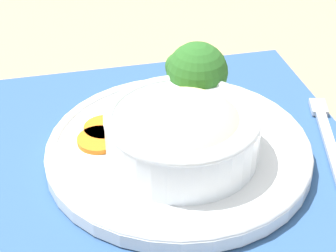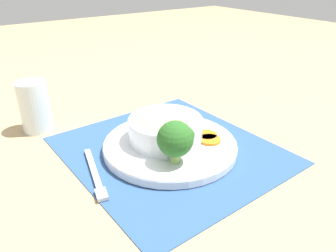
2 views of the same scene
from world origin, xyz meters
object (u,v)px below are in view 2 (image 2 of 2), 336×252
object	(u,v)px
bowl	(164,128)
broccoli_floret	(176,139)
water_glass	(35,109)
fork	(96,177)

from	to	relation	value
bowl	broccoli_floret	distance (m)	0.09
broccoli_floret	bowl	bearing A→B (deg)	-110.24
bowl	broccoli_floret	size ratio (longest dim) A/B	1.87
water_glass	bowl	bearing A→B (deg)	128.08
bowl	broccoli_floret	world-z (taller)	broccoli_floret
bowl	water_glass	bearing A→B (deg)	-51.92
broccoli_floret	water_glass	world-z (taller)	water_glass
water_glass	fork	size ratio (longest dim) A/B	0.71
water_glass	broccoli_floret	bearing A→B (deg)	116.58
broccoli_floret	water_glass	distance (m)	0.39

